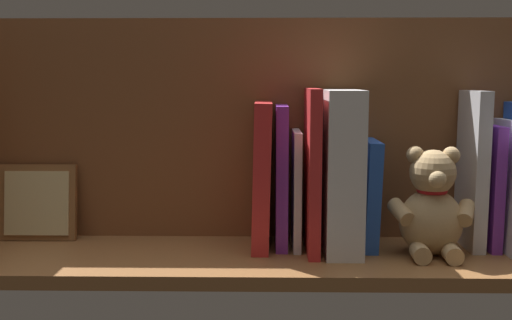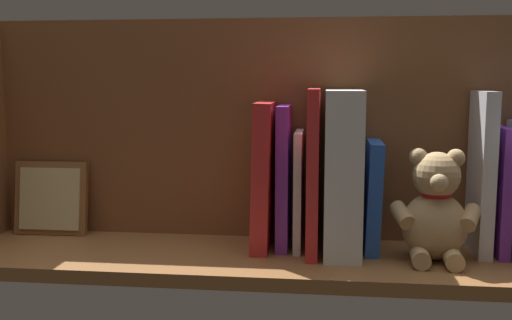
# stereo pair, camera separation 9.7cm
# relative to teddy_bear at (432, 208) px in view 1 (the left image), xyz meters

# --- Properties ---
(ground_plane) EXTENTS (1.03, 0.26, 0.02)m
(ground_plane) POSITION_rel_teddy_bear_xyz_m (0.29, -0.01, -0.09)
(ground_plane) COLOR brown
(shelf_back_panel) EXTENTS (1.03, 0.02, 0.39)m
(shelf_back_panel) POSITION_rel_teddy_bear_xyz_m (0.29, -0.11, 0.12)
(shelf_back_panel) COLOR brown
(shelf_back_panel) RESTS_ON ground_plane
(book_1) EXTENTS (0.02, 0.16, 0.22)m
(book_1) POSITION_rel_teddy_bear_xyz_m (-0.13, -0.03, 0.03)
(book_1) COLOR silver
(book_1) RESTS_ON ground_plane
(book_2) EXTENTS (0.02, 0.11, 0.21)m
(book_2) POSITION_rel_teddy_bear_xyz_m (-0.11, -0.05, 0.03)
(book_2) COLOR purple
(book_2) RESTS_ON ground_plane
(book_3) EXTENTS (0.02, 0.11, 0.27)m
(book_3) POSITION_rel_teddy_bear_xyz_m (-0.08, -0.05, 0.05)
(book_3) COLOR silver
(book_3) RESTS_ON ground_plane
(teddy_bear) EXTENTS (0.14, 0.12, 0.18)m
(teddy_bear) POSITION_rel_teddy_bear_xyz_m (0.00, 0.00, 0.00)
(teddy_bear) COLOR tan
(teddy_bear) RESTS_ON ground_plane
(book_4) EXTENTS (0.03, 0.11, 0.18)m
(book_4) POSITION_rel_teddy_bear_xyz_m (0.09, -0.05, 0.01)
(book_4) COLOR blue
(book_4) RESTS_ON ground_plane
(dictionary_thick_white) EXTENTS (0.06, 0.15, 0.27)m
(dictionary_thick_white) POSITION_rel_teddy_bear_xyz_m (0.14, -0.03, 0.06)
(dictionary_thick_white) COLOR white
(dictionary_thick_white) RESTS_ON ground_plane
(book_5) EXTENTS (0.02, 0.15, 0.27)m
(book_5) POSITION_rel_teddy_bear_xyz_m (0.19, -0.03, 0.06)
(book_5) COLOR red
(book_5) RESTS_ON ground_plane
(book_6) EXTENTS (0.01, 0.11, 0.20)m
(book_6) POSITION_rel_teddy_bear_xyz_m (0.22, -0.05, 0.02)
(book_6) COLOR silver
(book_6) RESTS_ON ground_plane
(book_7) EXTENTS (0.02, 0.11, 0.24)m
(book_7) POSITION_rel_teddy_bear_xyz_m (0.24, -0.05, 0.04)
(book_7) COLOR purple
(book_7) RESTS_ON ground_plane
(book_8) EXTENTS (0.03, 0.13, 0.25)m
(book_8) POSITION_rel_teddy_bear_xyz_m (0.28, -0.04, 0.05)
(book_8) COLOR red
(book_8) RESTS_ON ground_plane
(picture_frame_leaning) EXTENTS (0.14, 0.03, 0.14)m
(picture_frame_leaning) POSITION_rel_teddy_bear_xyz_m (0.68, -0.08, -0.01)
(picture_frame_leaning) COLOR brown
(picture_frame_leaning) RESTS_ON ground_plane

